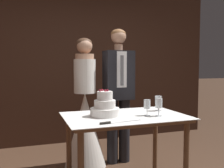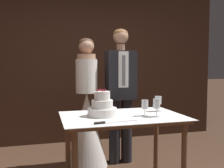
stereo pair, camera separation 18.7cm
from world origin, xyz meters
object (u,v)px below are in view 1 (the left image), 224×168
wine_glass_middle (158,101)px  cake_table (125,126)px  bride (85,120)px  tiered_cake (105,107)px  wine_glass_near (159,104)px  cake_knife (113,122)px  wine_glass_far (147,105)px  groom (118,89)px

wine_glass_middle → cake_table: bearing=-164.3°
wine_glass_middle → bride: (-0.69, 0.68, -0.32)m
tiered_cake → wine_glass_near: (0.51, -0.18, 0.03)m
tiered_cake → cake_knife: (-0.03, -0.33, -0.09)m
wine_glass_far → wine_glass_middle: bearing=39.8°
wine_glass_far → groom: bearing=88.7°
groom → tiered_cake: bearing=-119.3°
tiered_cake → cake_knife: 0.34m
wine_glass_middle → groom: (-0.22, 0.68, 0.07)m
wine_glass_near → cake_knife: bearing=-164.7°
cake_table → bride: bearing=106.0°
cake_table → bride: size_ratio=0.73×
wine_glass_middle → bride: bearing=135.2°
bride → groom: size_ratio=0.93×
cake_table → groom: (0.23, 0.81, 0.29)m
tiered_cake → cake_table: bearing=-9.7°
wine_glass_near → groom: size_ratio=0.10×
tiered_cake → wine_glass_far: 0.43m
tiered_cake → groom: bearing=60.7°
groom → cake_table: bearing=-106.0°
wine_glass_near → wine_glass_middle: 0.31m
wine_glass_middle → wine_glass_far: wine_glass_middle is taller
wine_glass_near → bride: bearing=119.5°
cake_table → wine_glass_near: 0.41m
tiered_cake → wine_glass_near: 0.54m
cake_table → tiered_cake: (-0.20, 0.03, 0.20)m
cake_knife → wine_glass_near: (0.54, 0.15, 0.11)m
wine_glass_near → bride: 1.14m
wine_glass_near → bride: (-0.54, 0.96, -0.32)m
tiered_cake → wine_glass_middle: 0.67m
cake_table → groom: 0.89m
wine_glass_far → bride: size_ratio=0.10×
tiered_cake → cake_knife: tiered_cake is taller
wine_glass_middle → cake_knife: bearing=-148.6°
wine_glass_near → wine_glass_middle: bearing=61.4°
wine_glass_far → groom: 0.89m
cake_knife → wine_glass_far: wine_glass_far is taller
tiered_cake → bride: bearing=92.1°
wine_glass_near → groom: bearing=94.5°
wine_glass_middle → bride: bride is taller
wine_glass_middle → wine_glass_near: bearing=-118.6°
wine_glass_middle → tiered_cake: bearing=-172.0°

